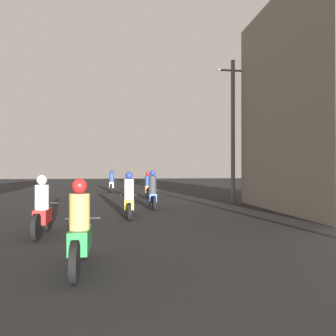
# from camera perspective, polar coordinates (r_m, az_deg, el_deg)

# --- Properties ---
(motorcycle_green) EXTENTS (0.60, 1.88, 1.46)m
(motorcycle_green) POSITION_cam_1_polar(r_m,az_deg,el_deg) (5.52, -15.09, -10.83)
(motorcycle_green) COLOR black
(motorcycle_green) RESTS_ON ground_plane
(motorcycle_red) EXTENTS (0.60, 1.87, 1.47)m
(motorcycle_red) POSITION_cam_1_polar(r_m,az_deg,el_deg) (8.55, -21.04, -7.01)
(motorcycle_red) COLOR black
(motorcycle_red) RESTS_ON ground_plane
(motorcycle_yellow) EXTENTS (0.60, 2.00, 1.53)m
(motorcycle_yellow) POSITION_cam_1_polar(r_m,az_deg,el_deg) (11.08, -6.83, -5.39)
(motorcycle_yellow) COLOR black
(motorcycle_yellow) RESTS_ON ground_plane
(motorcycle_blue) EXTENTS (0.60, 2.07, 1.57)m
(motorcycle_blue) POSITION_cam_1_polar(r_m,az_deg,el_deg) (13.58, -2.76, -4.40)
(motorcycle_blue) COLOR black
(motorcycle_blue) RESTS_ON ground_plane
(motorcycle_orange) EXTENTS (0.60, 1.94, 1.49)m
(motorcycle_orange) POSITION_cam_1_polar(r_m,az_deg,el_deg) (18.38, -3.56, -3.42)
(motorcycle_orange) COLOR black
(motorcycle_orange) RESTS_ON ground_plane
(motorcycle_silver) EXTENTS (0.60, 2.02, 1.59)m
(motorcycle_silver) POSITION_cam_1_polar(r_m,az_deg,el_deg) (23.53, -9.79, -2.65)
(motorcycle_silver) COLOR black
(motorcycle_silver) RESTS_ON ground_plane
(building_right_near) EXTENTS (4.90, 7.02, 8.32)m
(building_right_near) POSITION_cam_1_polar(r_m,az_deg,el_deg) (14.64, 26.92, 9.79)
(building_right_near) COLOR gray
(building_right_near) RESTS_ON ground_plane
(utility_pole_far) EXTENTS (1.60, 0.20, 6.97)m
(utility_pole_far) POSITION_cam_1_polar(r_m,az_deg,el_deg) (16.45, 11.24, 6.85)
(utility_pole_far) COLOR slate
(utility_pole_far) RESTS_ON ground_plane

